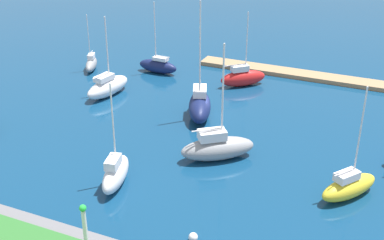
% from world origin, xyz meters
% --- Properties ---
extents(water, '(160.00, 160.00, 0.00)m').
position_xyz_m(water, '(0.00, 0.00, 0.00)').
color(water, navy).
rests_on(water, ground).
extents(pier_dock, '(27.71, 3.04, 0.60)m').
position_xyz_m(pier_dock, '(-5.89, -18.34, 0.30)').
color(pier_dock, '#997A56').
rests_on(pier_dock, ground).
extents(harbor_beacon, '(0.56, 0.56, 3.73)m').
position_xyz_m(harbor_beacon, '(-1.07, 27.10, 3.16)').
color(harbor_beacon, silver).
rests_on(harbor_beacon, breakwater).
extents(sailboat_white_outer_mooring, '(3.26, 6.34, 10.40)m').
position_xyz_m(sailboat_white_outer_mooring, '(2.12, 17.60, 1.34)').
color(sailboat_white_outer_mooring, white).
rests_on(sailboat_white_outer_mooring, water).
extents(sailboat_gray_mid_basin, '(3.35, 5.26, 8.63)m').
position_xyz_m(sailboat_gray_mid_basin, '(22.26, -8.28, 0.98)').
color(sailboat_gray_mid_basin, gray).
rests_on(sailboat_gray_mid_basin, water).
extents(sailboat_navy_lone_north, '(5.35, 8.09, 14.44)m').
position_xyz_m(sailboat_navy_lone_north, '(0.74, 0.39, 1.55)').
color(sailboat_navy_lone_north, '#141E4C').
rests_on(sailboat_navy_lone_north, water).
extents(sailboat_red_inner_mooring, '(6.23, 5.94, 10.49)m').
position_xyz_m(sailboat_red_inner_mooring, '(-0.77, -11.42, 1.27)').
color(sailboat_red_inner_mooring, red).
rests_on(sailboat_red_inner_mooring, water).
extents(sailboat_yellow_east_end, '(5.39, 6.50, 10.93)m').
position_xyz_m(sailboat_yellow_east_end, '(-18.51, 10.63, 1.15)').
color(sailboat_yellow_east_end, yellow).
rests_on(sailboat_yellow_east_end, water).
extents(sailboat_white_far_north, '(3.62, 7.76, 10.68)m').
position_xyz_m(sailboat_white_far_north, '(14.65, -0.88, 1.30)').
color(sailboat_white_far_north, white).
rests_on(sailboat_white_far_north, water).
extents(sailboat_gray_west_end, '(7.87, 6.97, 12.53)m').
position_xyz_m(sailboat_gray_west_end, '(-4.89, 8.98, 1.37)').
color(sailboat_gray_west_end, gray).
rests_on(sailboat_gray_west_end, water).
extents(sailboat_navy_along_channel, '(6.27, 2.17, 10.59)m').
position_xyz_m(sailboat_navy_along_channel, '(12.45, -11.23, 1.12)').
color(sailboat_navy_along_channel, '#141E4C').
rests_on(sailboat_navy_along_channel, water).
extents(mooring_buoy_white, '(0.76, 0.76, 0.76)m').
position_xyz_m(mooring_buoy_white, '(-7.97, 22.20, 0.38)').
color(mooring_buoy_white, white).
rests_on(mooring_buoy_white, water).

